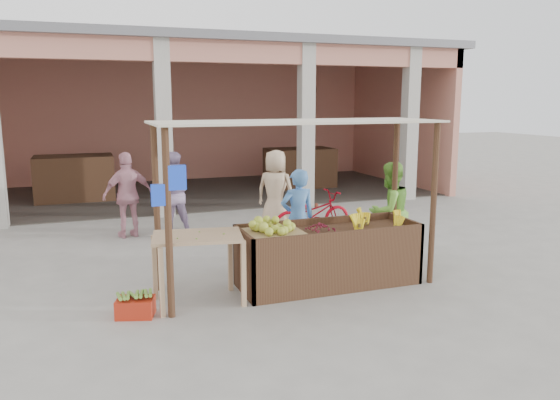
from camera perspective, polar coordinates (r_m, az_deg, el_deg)
name	(u,v)px	position (r m, az deg, el deg)	size (l,w,h in m)	color
ground	(296,288)	(7.95, 1.70, -9.17)	(60.00, 60.00, 0.00)	gray
market_building	(183,98)	(16.13, -10.08, 10.41)	(14.40, 6.40, 4.20)	tan
fruit_stall	(328,258)	(8.01, 5.05, -6.03)	(2.60, 0.95, 0.80)	#4D321E
stall_awning	(294,150)	(7.57, 1.50, 5.21)	(4.09, 1.35, 2.39)	#4D321E
banana_heap	(378,220)	(8.27, 10.18, -2.10)	(1.05, 0.57, 0.19)	yellow
melon_tray	(272,229)	(7.59, -0.80, -3.02)	(0.83, 0.72, 0.21)	#997C4F
berry_heap	(319,227)	(7.83, 4.14, -2.80)	(0.48, 0.40, 0.15)	maroon
side_table	(198,246)	(7.24, -8.61, -4.74)	(1.26, 0.95, 0.93)	tan
papaya_pile	(197,227)	(7.18, -8.66, -2.77)	(0.78, 0.44, 0.22)	#4B8B2D
red_crate	(136,307)	(7.16, -14.86, -10.78)	(0.45, 0.32, 0.23)	#B22613
plantain_bundle	(135,296)	(7.11, -14.92, -9.63)	(0.36, 0.25, 0.07)	olive
produce_sacks	(311,198)	(13.43, 3.26, 0.16)	(0.71, 0.44, 0.54)	maroon
vendor_blue	(298,215)	(8.76, 1.85, -1.55)	(0.64, 0.47, 1.69)	#4C87D3
vendor_green	(390,209)	(9.28, 11.37, -0.91)	(0.84, 0.49, 1.75)	#6FB739
motorcycle	(312,213)	(10.72, 3.40, -1.42)	(1.78, 0.61, 0.93)	maroon
shopper_b	(128,192)	(11.02, -15.60, 0.80)	(1.05, 0.56, 1.79)	#CA8795
shopper_c	(276,187)	(11.05, -0.47, 1.40)	(0.90, 0.58, 1.86)	tan
shopper_f	(172,190)	(10.94, -11.26, 1.02)	(0.89, 0.51, 1.83)	gray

